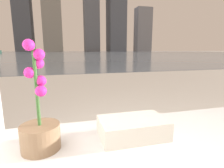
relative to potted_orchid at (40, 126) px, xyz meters
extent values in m
cylinder|color=#8C6B4C|center=(0.00, 0.00, -0.04)|extent=(0.14, 0.14, 0.10)
cylinder|color=#38662D|center=(0.00, 0.00, 0.15)|extent=(0.01, 0.01, 0.29)
sphere|color=#DB238E|center=(-0.01, -0.01, 0.30)|extent=(0.04, 0.04, 0.04)
sphere|color=#DB238E|center=(0.02, 0.00, 0.26)|extent=(0.04, 0.04, 0.04)
sphere|color=#DB238E|center=(0.01, 0.02, 0.23)|extent=(0.04, 0.04, 0.04)
sphere|color=#DB238E|center=(-0.02, 0.01, 0.20)|extent=(0.04, 0.04, 0.04)
sphere|color=#DB238E|center=(0.01, 0.01, 0.17)|extent=(0.04, 0.04, 0.04)
sphere|color=#DB238E|center=(0.02, -0.02, 0.14)|extent=(0.04, 0.04, 0.04)
cube|color=silver|center=(0.37, 0.00, -0.07)|extent=(0.28, 0.18, 0.04)
cube|color=silver|center=(0.37, 0.00, -0.03)|extent=(0.28, 0.18, 0.04)
cube|color=slate|center=(0.63, 61.21, -0.64)|extent=(180.00, 110.00, 0.01)
cube|color=gray|center=(-6.58, 117.21, 20.77)|extent=(11.04, 11.94, 42.84)
cube|color=slate|center=(17.47, 117.21, 31.14)|extent=(9.67, 7.85, 63.58)
cube|color=#4C515B|center=(34.06, 117.21, 25.94)|extent=(10.99, 13.05, 53.18)
cube|color=slate|center=(53.69, 117.21, 14.15)|extent=(10.64, 7.90, 29.58)
camera|label=1|loc=(0.10, -0.66, 0.28)|focal=28.00mm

